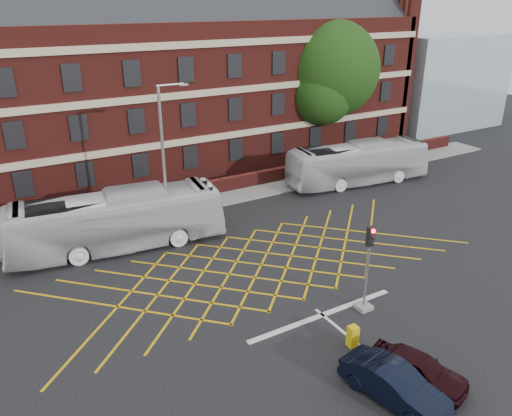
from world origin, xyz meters
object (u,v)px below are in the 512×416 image
deciduous_tree (331,76)px  traffic_light_near (367,276)px  bus_left (117,221)px  street_lamp (167,187)px  car_navy (394,385)px  utility_cabinet (353,336)px  car_maroon (418,369)px  bus_right (358,163)px

deciduous_tree → traffic_light_near: bearing=-124.0°
bus_left → traffic_light_near: 14.56m
street_lamp → car_navy: bearing=-83.6°
car_navy → street_lamp: (-1.92, 17.08, 2.50)m
utility_cabinet → car_maroon: bearing=-77.1°
traffic_light_near → utility_cabinet: traffic_light_near is taller
car_maroon → utility_cabinet: bearing=81.5°
traffic_light_near → car_maroon: bearing=-108.6°
bus_left → car_navy: size_ratio=2.99×
bus_right → street_lamp: (-16.32, -1.40, 1.56)m
traffic_light_near → deciduous_tree: bearing=56.0°
utility_cabinet → bus_left: bearing=112.7°
traffic_light_near → bus_left: bearing=123.8°
bus_right → utility_cabinet: 20.58m
car_navy → utility_cabinet: (0.75, 3.12, -0.21)m
car_maroon → bus_left: bearing=89.7°
deciduous_tree → street_lamp: 21.23m
traffic_light_near → street_lamp: (-4.93, 12.14, 1.42)m
bus_left → deciduous_tree: size_ratio=1.02×
deciduous_tree → street_lamp: (-18.95, -8.67, -4.06)m
bus_left → car_navy: bearing=-156.4°
street_lamp → bus_left: bearing=-179.2°
bus_right → utility_cabinet: (-13.66, -15.36, -1.15)m
bus_right → car_navy: (-14.40, -18.48, -0.94)m
bus_left → deciduous_tree: (22.11, 8.71, 5.53)m
traffic_light_near → utility_cabinet: bearing=-141.3°
bus_left → street_lamp: size_ratio=1.34×
bus_right → car_navy: 23.45m
bus_right → car_maroon: bus_right is taller
car_maroon → street_lamp: bearing=79.8°
car_navy → street_lamp: bearing=84.9°
bus_right → car_navy: size_ratio=2.83×
bus_right → street_lamp: 16.46m
deciduous_tree → car_maroon: bearing=-121.4°
bus_left → traffic_light_near: size_ratio=2.88×
utility_cabinet → traffic_light_near: bearing=38.7°
bus_left → deciduous_tree: bearing=-61.5°
car_navy → traffic_light_near: traffic_light_near is taller
deciduous_tree → utility_cabinet: (-16.28, -22.63, -6.77)m
traffic_light_near → street_lamp: 13.18m
car_navy → street_lamp: street_lamp is taller
deciduous_tree → traffic_light_near: 25.68m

